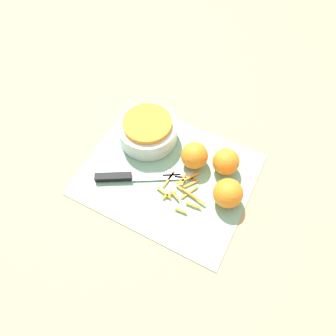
% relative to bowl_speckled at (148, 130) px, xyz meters
% --- Properties ---
extents(ground_plane, '(4.00, 4.00, 0.00)m').
position_rel_bowl_speckled_xyz_m(ground_plane, '(0.11, -0.08, -0.04)').
color(ground_plane, tan).
extents(cutting_board, '(0.44, 0.36, 0.01)m').
position_rel_bowl_speckled_xyz_m(cutting_board, '(0.11, -0.08, -0.04)').
color(cutting_board, '#84B793').
rests_on(cutting_board, ground_plane).
extents(bowl_speckled, '(0.16, 0.16, 0.07)m').
position_rel_bowl_speckled_xyz_m(bowl_speckled, '(0.00, 0.00, 0.00)').
color(bowl_speckled, silver).
rests_on(bowl_speckled, cutting_board).
extents(knife, '(0.24, 0.15, 0.02)m').
position_rel_bowl_speckled_xyz_m(knife, '(0.01, -0.14, -0.03)').
color(knife, black).
rests_on(knife, cutting_board).
extents(orange_left, '(0.07, 0.07, 0.07)m').
position_rel_bowl_speckled_xyz_m(orange_left, '(0.23, 0.00, 0.00)').
color(orange_left, orange).
rests_on(orange_left, cutting_board).
extents(orange_right, '(0.07, 0.07, 0.07)m').
position_rel_bowl_speckled_xyz_m(orange_right, '(0.15, -0.02, 0.00)').
color(orange_right, orange).
rests_on(orange_right, cutting_board).
extents(orange_back, '(0.07, 0.07, 0.07)m').
position_rel_bowl_speckled_xyz_m(orange_back, '(0.27, -0.08, 0.00)').
color(orange_back, orange).
rests_on(orange_back, cutting_board).
extents(peel_pile, '(0.14, 0.12, 0.01)m').
position_rel_bowl_speckled_xyz_m(peel_pile, '(0.16, -0.10, -0.03)').
color(peel_pile, orange).
rests_on(peel_pile, cutting_board).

